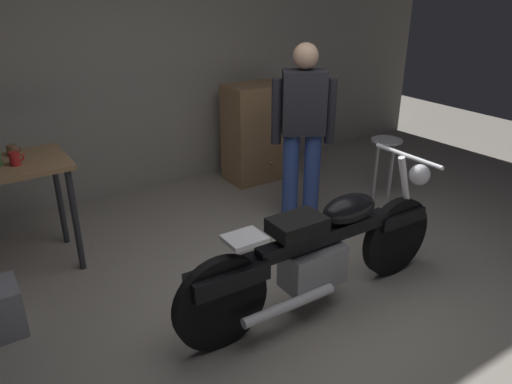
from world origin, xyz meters
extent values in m
plane|color=gray|center=(0.00, 0.00, 0.00)|extent=(12.00, 12.00, 0.00)
cube|color=gray|center=(0.00, 2.80, 1.55)|extent=(8.00, 0.12, 3.10)
cylinder|color=#2D2D33|center=(-1.17, 1.42, 0.43)|extent=(0.05, 0.05, 0.86)
cylinder|color=#2D2D33|center=(-1.17, 1.94, 0.43)|extent=(0.05, 0.05, 0.86)
cylinder|color=black|center=(0.87, 0.01, 0.32)|extent=(0.64, 0.07, 0.64)
cylinder|color=black|center=(-0.68, 0.02, 0.32)|extent=(0.64, 0.07, 0.64)
cube|color=black|center=(0.87, 0.01, 0.50)|extent=(0.44, 0.14, 0.10)
cube|color=black|center=(-0.63, 0.02, 0.50)|extent=(0.52, 0.18, 0.12)
cube|color=gray|center=(0.05, 0.01, 0.34)|extent=(0.44, 0.24, 0.28)
cube|color=black|center=(0.15, 0.01, 0.55)|extent=(1.10, 0.11, 0.10)
ellipsoid|color=black|center=(0.35, 0.01, 0.70)|extent=(0.44, 0.22, 0.20)
cube|color=black|center=(-0.10, 0.01, 0.70)|extent=(0.36, 0.24, 0.10)
cube|color=silver|center=(-0.50, 0.02, 0.72)|extent=(0.24, 0.20, 0.03)
cylinder|color=silver|center=(0.93, 0.01, 0.65)|extent=(0.26, 0.05, 0.68)
cylinder|color=silver|center=(0.89, 0.01, 0.98)|extent=(0.04, 0.60, 0.03)
sphere|color=silver|center=(1.05, 0.01, 0.80)|extent=(0.16, 0.16, 0.16)
cylinder|color=silver|center=(-0.25, -0.13, 0.22)|extent=(0.70, 0.07, 0.07)
cylinder|color=#334B95|center=(0.90, 1.08, 0.44)|extent=(0.15, 0.15, 0.88)
cylinder|color=#334B95|center=(0.73, 1.18, 0.44)|extent=(0.15, 0.15, 0.88)
cube|color=#26262D|center=(0.82, 1.13, 1.16)|extent=(0.44, 0.39, 0.56)
cylinder|color=#26262D|center=(1.02, 1.01, 1.08)|extent=(0.09, 0.09, 0.58)
cylinder|color=#26262D|center=(0.61, 1.26, 1.08)|extent=(0.09, 0.09, 0.58)
sphere|color=tan|center=(0.82, 1.13, 1.56)|extent=(0.22, 0.22, 0.22)
cylinder|color=#B2B2B7|center=(1.91, 1.11, 0.63)|extent=(0.32, 0.32, 0.02)
cylinder|color=#B2B2B7|center=(2.02, 1.11, 0.31)|extent=(0.02, 0.02, 0.62)
cylinder|color=#B2B2B7|center=(1.91, 1.22, 0.31)|extent=(0.02, 0.02, 0.62)
cylinder|color=#B2B2B7|center=(1.80, 1.11, 0.31)|extent=(0.02, 0.02, 0.62)
cylinder|color=#B2B2B7|center=(1.91, 1.00, 0.31)|extent=(0.02, 0.02, 0.62)
cube|color=#99724C|center=(1.14, 2.30, 0.55)|extent=(0.80, 0.44, 1.10)
sphere|color=tan|center=(1.14, 2.07, 0.85)|extent=(0.04, 0.04, 0.04)
sphere|color=tan|center=(1.14, 2.07, 0.55)|extent=(0.04, 0.04, 0.04)
sphere|color=tan|center=(1.14, 2.07, 0.25)|extent=(0.04, 0.04, 0.04)
cylinder|color=brown|center=(-1.47, 1.85, 0.94)|extent=(0.08, 0.08, 0.09)
torus|color=brown|center=(-1.43, 1.85, 0.95)|extent=(0.05, 0.01, 0.05)
cylinder|color=red|center=(-1.49, 1.60, 0.95)|extent=(0.07, 0.07, 0.10)
torus|color=red|center=(-1.45, 1.60, 0.96)|extent=(0.06, 0.01, 0.06)
camera|label=1|loc=(-1.87, -2.18, 2.16)|focal=34.35mm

